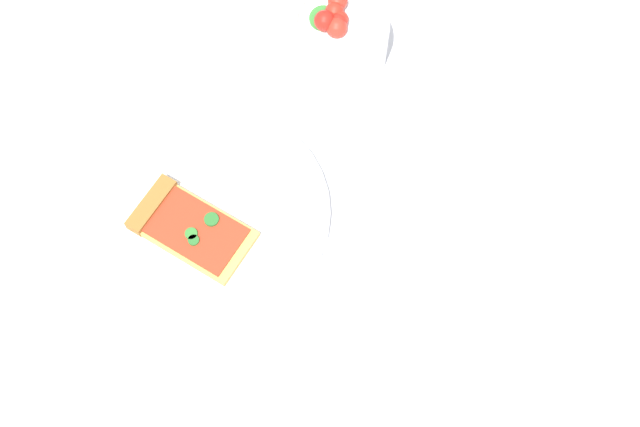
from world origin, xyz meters
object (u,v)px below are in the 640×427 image
(pizza_slice_main, at_px, (186,225))
(salad_bowl, at_px, (339,37))
(plate, at_px, (209,214))
(soda_glass, at_px, (470,164))

(pizza_slice_main, bearing_deg, salad_bowl, -147.64)
(pizza_slice_main, xyz_separation_m, salad_bowl, (-0.25, -0.16, 0.02))
(plate, distance_m, pizza_slice_main, 0.03)
(salad_bowl, height_order, soda_glass, soda_glass)
(pizza_slice_main, height_order, salad_bowl, salad_bowl)
(soda_glass, bearing_deg, salad_bowl, -74.03)
(pizza_slice_main, relative_size, soda_glass, 1.13)
(plate, xyz_separation_m, pizza_slice_main, (0.03, 0.01, 0.01))
(pizza_slice_main, height_order, soda_glass, soda_glass)
(pizza_slice_main, bearing_deg, plate, -162.12)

